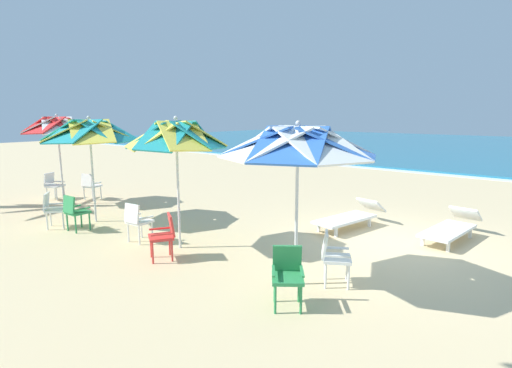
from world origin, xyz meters
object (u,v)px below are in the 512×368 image
sun_lounger_0 (451,227)px  plastic_chair_3 (165,234)px  beach_umbrella_2 (90,131)px  plastic_chair_7 (53,184)px  beach_umbrella_0 (298,143)px  plastic_chair_4 (75,211)px  beach_umbrella_1 (176,136)px  beach_umbrella_3 (57,126)px  plastic_chair_1 (333,255)px  plastic_chair_5 (53,208)px  plastic_chair_6 (90,185)px  sun_lounger_1 (350,216)px  plastic_chair_0 (287,273)px  plastic_chair_2 (137,220)px

sun_lounger_0 → plastic_chair_3: bearing=-129.4°
beach_umbrella_2 → plastic_chair_7: (-3.60, 0.52, -1.80)m
beach_umbrella_2 → plastic_chair_7: beach_umbrella_2 is taller
beach_umbrella_0 → plastic_chair_4: size_ratio=3.04×
beach_umbrella_1 → beach_umbrella_3: (-5.93, 0.34, 0.08)m
plastic_chair_1 → plastic_chair_7: 10.12m
plastic_chair_4 → plastic_chair_5: same height
beach_umbrella_2 → sun_lounger_0: size_ratio=1.22×
plastic_chair_1 → plastic_chair_5: size_ratio=1.00×
beach_umbrella_1 → plastic_chair_6: size_ratio=3.11×
beach_umbrella_2 → plastic_chair_7: size_ratio=3.10×
beach_umbrella_0 → plastic_chair_3: size_ratio=3.04×
sun_lounger_1 → plastic_chair_5: bearing=-140.3°
plastic_chair_4 → plastic_chair_5: bearing=-163.1°
plastic_chair_1 → plastic_chair_4: size_ratio=1.00×
beach_umbrella_0 → beach_umbrella_3: beach_umbrella_3 is taller
beach_umbrella_1 → plastic_chair_6: (-5.82, 1.16, -1.79)m
sun_lounger_1 → beach_umbrella_2: bearing=-145.2°
plastic_chair_0 → sun_lounger_0: 4.88m
beach_umbrella_3 → plastic_chair_3: bearing=-8.5°
plastic_chair_0 → plastic_chair_7: same height
sun_lounger_1 → plastic_chair_3: bearing=-112.7°
beach_umbrella_3 → sun_lounger_0: 10.99m
sun_lounger_1 → plastic_chair_2: bearing=-127.5°
beach_umbrella_0 → plastic_chair_7: size_ratio=3.04×
beach_umbrella_3 → plastic_chair_1: bearing=0.5°
plastic_chair_3 → beach_umbrella_2: (-3.53, 0.51, 1.80)m
beach_umbrella_3 → sun_lounger_1: size_ratio=1.23×
plastic_chair_7 → beach_umbrella_3: bearing=-6.4°
plastic_chair_6 → sun_lounger_1: 8.23m
plastic_chair_6 → plastic_chair_7: size_ratio=1.00×
plastic_chair_2 → plastic_chair_6: (-4.84, 1.50, 0.00)m
sun_lounger_0 → plastic_chair_7: bearing=-161.4°
plastic_chair_5 → beach_umbrella_3: 3.35m
plastic_chair_3 → plastic_chair_7: (-7.12, 1.03, 0.00)m
plastic_chair_5 → plastic_chair_7: bearing=156.5°
sun_lounger_0 → plastic_chair_4: bearing=-144.7°
plastic_chair_4 → sun_lounger_1: (4.85, 4.39, -0.22)m
plastic_chair_7 → sun_lounger_0: (11.00, 3.70, -0.22)m
beach_umbrella_2 → beach_umbrella_3: size_ratio=0.98×
beach_umbrella_2 → plastic_chair_6: beach_umbrella_2 is taller
plastic_chair_4 → beach_umbrella_1: bearing=16.0°
beach_umbrella_1 → sun_lounger_0: beach_umbrella_1 is taller
plastic_chair_0 → sun_lounger_1: (-1.10, 4.21, -0.22)m
plastic_chair_3 → beach_umbrella_2: bearing=171.7°
plastic_chair_4 → plastic_chair_2: bearing=14.1°
plastic_chair_7 → beach_umbrella_1: bearing=-3.7°
plastic_chair_6 → sun_lounger_0: (9.99, 2.98, -0.22)m
plastic_chair_4 → sun_lounger_1: plastic_chair_4 is taller
plastic_chair_0 → plastic_chair_2: same height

